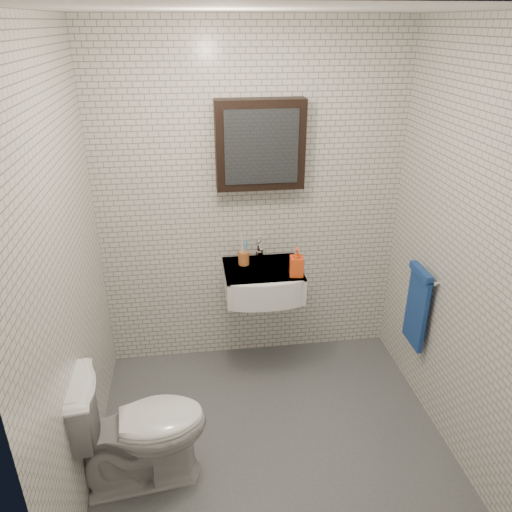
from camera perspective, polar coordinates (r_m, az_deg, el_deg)
The scene contains 9 objects.
ground at distance 3.44m, azimuth 1.83°, elevation -20.10°, with size 2.20×2.00×0.01m, color #505459.
room_shell at distance 2.61m, azimuth 2.27°, elevation 3.06°, with size 2.22×2.02×2.51m.
washbasin at distance 3.58m, azimuth 0.86°, elevation -3.03°, with size 0.55×0.50×0.20m.
faucet at distance 3.68m, azimuth 0.42°, elevation 0.62°, with size 0.06×0.20×0.15m.
mirror_cabinet at distance 3.42m, azimuth 0.47°, elevation 12.58°, with size 0.60×0.15×0.60m.
towel_rail at distance 3.55m, azimuth 17.97°, elevation -5.22°, with size 0.09×0.30×0.58m.
toothbrush_cup at distance 3.61m, azimuth -1.41°, elevation -0.14°, with size 0.10×0.10×0.22m.
soap_bottle at distance 3.44m, azimuth 4.66°, elevation -0.66°, with size 0.09×0.10×0.21m, color orange.
toilet at distance 3.03m, azimuth -13.35°, elevation -18.48°, with size 0.44×0.76×0.78m, color white.
Camera 1 is at (-0.43, -2.38, 2.45)m, focal length 35.00 mm.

